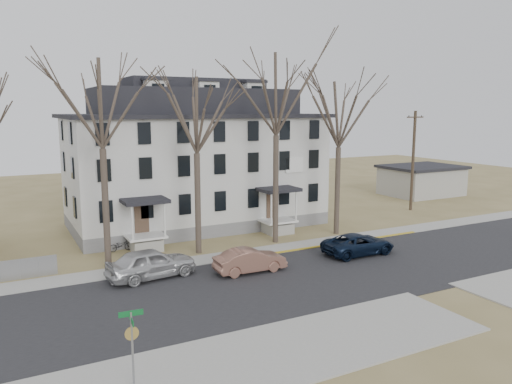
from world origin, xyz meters
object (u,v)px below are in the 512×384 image
car_tan (250,261)px  tree_mid_left (196,110)px  bicycle_left (121,246)px  car_silver (151,264)px  tree_far_left (100,97)px  tree_mid_right (339,110)px  car_navy (358,245)px  tree_center (276,88)px  street_sign (132,339)px  boarding_house (196,161)px  utility_pole_far (413,160)px

car_tan → tree_mid_left: bearing=14.2°
bicycle_left → car_silver: bearing=179.4°
tree_far_left → tree_mid_right: tree_far_left is taller
car_silver → car_navy: car_silver is taller
tree_far_left → bicycle_left: tree_far_left is taller
car_tan → tree_center: bearing=-40.7°
bicycle_left → street_sign: (-3.47, -17.46, 1.48)m
tree_mid_left → car_tan: size_ratio=2.94×
bicycle_left → street_sign: bearing=165.1°
boarding_house → street_sign: size_ratio=7.13×
car_tan → bicycle_left: (-5.83, 8.02, -0.29)m
tree_mid_left → bicycle_left: (-4.62, 2.71, -9.18)m
tree_center → tree_mid_right: size_ratio=1.15×
tree_mid_left → tree_mid_right: (11.50, 0.00, 0.00)m
tree_center → car_silver: 14.95m
tree_center → tree_mid_left: bearing=180.0°
tree_far_left → tree_center: 12.02m
tree_mid_right → car_tan: tree_mid_right is taller
tree_center → street_sign: bearing=-133.7°
utility_pole_far → bicycle_left: size_ratio=5.95×
tree_mid_right → utility_pole_far: size_ratio=1.34×
car_silver → car_tan: (5.50, -1.67, -0.16)m
tree_mid_left → tree_far_left: bearing=180.0°
street_sign → tree_far_left: bearing=86.1°
boarding_house → car_navy: 15.65m
car_tan → car_navy: bearing=-89.2°
car_silver → car_tan: 5.75m
tree_mid_left → street_sign: size_ratio=4.37×
tree_far_left → tree_mid_left: 6.05m
tree_mid_left → boarding_house: bearing=69.8°
car_navy → car_silver: bearing=83.1°
tree_mid_right → car_navy: bearing=-112.2°
car_silver → street_sign: (-3.80, -11.10, 1.03)m
car_navy → bicycle_left: (-13.92, 8.09, -0.28)m
car_tan → car_navy: car_tan is taller
boarding_house → tree_mid_left: (-3.00, -8.15, 4.22)m
tree_far_left → car_navy: (15.30, -5.38, -9.64)m
tree_mid_left → street_sign: (-8.09, -14.75, -7.70)m
utility_pole_far → car_navy: size_ratio=1.89×
boarding_house → utility_pole_far: boarding_house is taller
tree_center → tree_mid_right: (5.50, 0.00, -1.48)m
tree_far_left → tree_mid_right: size_ratio=1.08×
tree_mid_right → bicycle_left: tree_mid_right is taller
tree_far_left → utility_pole_far: size_ratio=1.44×
tree_mid_right → car_tan: (-10.29, -5.31, -8.89)m
tree_far_left → bicycle_left: (1.38, 2.71, -9.92)m
street_sign → boarding_house: bearing=68.3°
tree_center → boarding_house: bearing=110.2°
tree_mid_left → car_navy: size_ratio=2.53×
tree_mid_left → car_silver: 10.39m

